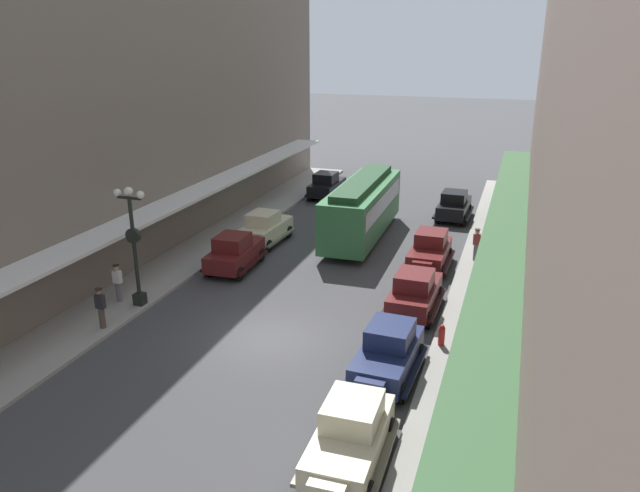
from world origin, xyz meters
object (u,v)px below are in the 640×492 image
object	(u,v)px
parked_car_0	(235,251)
lamp_post_with_clock	(134,242)
parked_car_6	(388,351)
pedestrian_3	(118,282)
pedestrian_1	(101,308)
pedestrian_4	(476,244)
parked_car_3	(454,205)
parked_car_7	(350,434)
parked_car_4	(265,227)
pedestrian_0	(487,368)
parked_car_2	(430,250)
pedestrian_2	(492,276)
parked_car_5	(415,291)
fire_hydrant	(442,335)
streetcar	(362,206)
parked_car_1	(327,184)

from	to	relation	value
parked_car_0	lamp_post_with_clock	distance (m)	6.07
parked_car_6	pedestrian_3	xyz separation A→B (m)	(-12.32, 2.05, 0.07)
pedestrian_1	pedestrian_4	distance (m)	18.20
parked_car_3	parked_car_7	xyz separation A→B (m)	(0.18, -24.60, 0.00)
parked_car_0	parked_car_4	xyz separation A→B (m)	(-0.19, 4.22, 0.00)
pedestrian_0	parked_car_2	bearing A→B (deg)	107.93
parked_car_4	pedestrian_2	size ratio (longest dim) A/B	2.63
parked_car_5	fire_hydrant	bearing A→B (deg)	-61.68
parked_car_4	streetcar	bearing A→B (deg)	27.92
parked_car_1	pedestrian_3	size ratio (longest dim) A/B	2.56
parked_car_7	pedestrian_4	world-z (taller)	parked_car_7
parked_car_0	parked_car_3	distance (m)	15.48
fire_hydrant	lamp_post_with_clock	bearing A→B (deg)	-177.84
parked_car_4	streetcar	distance (m)	5.64
parked_car_7	pedestrian_3	world-z (taller)	parked_car_7
pedestrian_1	pedestrian_2	bearing A→B (deg)	30.18
pedestrian_3	pedestrian_0	bearing A→B (deg)	-8.08
parked_car_4	pedestrian_3	bearing A→B (deg)	-105.70
lamp_post_with_clock	parked_car_3	bearing A→B (deg)	58.04
parked_car_3	parked_car_7	bearing A→B (deg)	-89.57
parked_car_2	pedestrian_4	size ratio (longest dim) A/B	2.56
fire_hydrant	parked_car_7	bearing A→B (deg)	-101.34
pedestrian_1	parked_car_4	bearing A→B (deg)	81.74
parked_car_0	fire_hydrant	world-z (taller)	parked_car_0
parked_car_4	parked_car_7	distance (m)	19.03
pedestrian_1	pedestrian_0	bearing A→B (deg)	0.67
streetcar	fire_hydrant	size ratio (longest dim) A/B	11.76
parked_car_1	parked_car_2	size ratio (longest dim) A/B	1.00
pedestrian_0	pedestrian_4	world-z (taller)	pedestrian_4
parked_car_0	streetcar	world-z (taller)	streetcar
lamp_post_with_clock	parked_car_0	bearing A→B (deg)	71.16
parked_car_5	parked_car_2	bearing A→B (deg)	92.26
parked_car_7	parked_car_0	bearing A→B (deg)	127.77
parked_car_2	parked_car_7	size ratio (longest dim) A/B	1.00
parked_car_4	pedestrian_3	xyz separation A→B (m)	(-2.70, -9.62, 0.07)
pedestrian_0	fire_hydrant	bearing A→B (deg)	123.63
parked_car_2	pedestrian_1	bearing A→B (deg)	-134.89
streetcar	pedestrian_3	bearing A→B (deg)	-121.92
streetcar	lamp_post_with_clock	distance (m)	13.92
parked_car_7	streetcar	size ratio (longest dim) A/B	0.44
parked_car_3	fire_hydrant	world-z (taller)	parked_car_3
parked_car_3	pedestrian_1	world-z (taller)	parked_car_3
parked_car_0	pedestrian_0	bearing A→B (deg)	-30.94
pedestrian_0	streetcar	bearing A→B (deg)	118.93
parked_car_3	parked_car_6	xyz separation A→B (m)	(0.16, -19.85, 0.00)
streetcar	fire_hydrant	distance (m)	13.34
parked_car_1	streetcar	xyz separation A→B (m)	(4.80, -8.23, 0.96)
parked_car_4	fire_hydrant	xyz separation A→B (m)	(11.10, -9.14, -0.38)
parked_car_7	pedestrian_0	xyz separation A→B (m)	(3.24, 4.59, 0.05)
parked_car_6	streetcar	distance (m)	15.06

